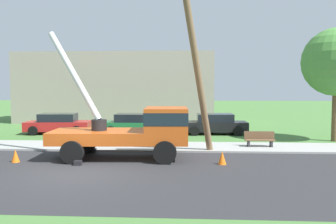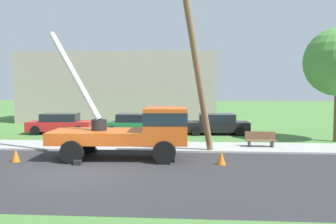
{
  "view_description": "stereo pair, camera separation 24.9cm",
  "coord_description": "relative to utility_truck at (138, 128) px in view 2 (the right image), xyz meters",
  "views": [
    {
      "loc": [
        4.27,
        -13.24,
        3.3
      ],
      "look_at": [
        3.28,
        3.91,
        2.09
      ],
      "focal_mm": 38.22,
      "sensor_mm": 36.0,
      "label": 1
    },
    {
      "loc": [
        4.52,
        -13.22,
        3.3
      ],
      "look_at": [
        3.28,
        3.91,
        2.09
      ],
      "focal_mm": 38.22,
      "sensor_mm": 36.0,
      "label": 2
    }
  ],
  "objects": [
    {
      "name": "sidewalk_strip",
      "position": [
        -1.95,
        3.02,
        -1.36
      ],
      "size": [
        80.0,
        2.96,
        0.1
      ],
      "primitive_type": "cube",
      "color": "#9E9E99",
      "rests_on": "ground"
    },
    {
      "name": "lowrise_building_backdrop",
      "position": [
        -4.48,
        17.65,
        1.79
      ],
      "size": [
        18.0,
        6.0,
        6.4
      ],
      "primitive_type": "cube",
      "color": "#A5998C",
      "rests_on": "ground"
    },
    {
      "name": "park_bench",
      "position": [
        6.14,
        3.09,
        -0.95
      ],
      "size": [
        1.6,
        0.45,
        0.9
      ],
      "color": "brown",
      "rests_on": "ground"
    },
    {
      "name": "parked_sedan_green",
      "position": [
        -1.5,
        8.43,
        -0.7
      ],
      "size": [
        4.41,
        2.03,
        1.42
      ],
      "color": "#1E6638",
      "rests_on": "ground"
    },
    {
      "name": "leaning_utility_pole",
      "position": [
        2.66,
        1.13,
        3.11
      ],
      "size": [
        2.18,
        2.41,
        8.8
      ],
      "color": "brown",
      "rests_on": "ground"
    },
    {
      "name": "ground_plane",
      "position": [
        -1.95,
        9.05,
        -1.41
      ],
      "size": [
        120.0,
        120.0,
        0.0
      ],
      "primitive_type": "plane",
      "color": "#477538"
    },
    {
      "name": "parked_sedan_black",
      "position": [
        4.16,
        8.74,
        -0.7
      ],
      "size": [
        4.45,
        2.1,
        1.42
      ],
      "color": "black",
      "rests_on": "ground"
    },
    {
      "name": "traffic_cone_ahead",
      "position": [
        3.75,
        -1.08,
        -1.13
      ],
      "size": [
        0.36,
        0.36,
        0.56
      ],
      "primitive_type": "cone",
      "color": "orange",
      "rests_on": "ground"
    },
    {
      "name": "road_asphalt",
      "position": [
        -1.95,
        -2.95,
        -1.4
      ],
      "size": [
        80.0,
        8.99,
        0.01
      ],
      "primitive_type": "cube",
      "color": "#2B2B2D",
      "rests_on": "ground"
    },
    {
      "name": "traffic_cone_behind",
      "position": [
        -5.25,
        -1.14,
        -1.13
      ],
      "size": [
        0.36,
        0.36,
        0.56
      ],
      "primitive_type": "cone",
      "color": "orange",
      "rests_on": "ground"
    },
    {
      "name": "utility_truck",
      "position": [
        0.0,
        0.0,
        0.0
      ],
      "size": [
        6.87,
        3.21,
        5.98
      ],
      "color": "#C65119",
      "rests_on": "ground"
    },
    {
      "name": "parked_sedan_red",
      "position": [
        -6.85,
        8.34,
        -0.7
      ],
      "size": [
        4.55,
        2.29,
        1.42
      ],
      "color": "#B21E1E",
      "rests_on": "ground"
    }
  ]
}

